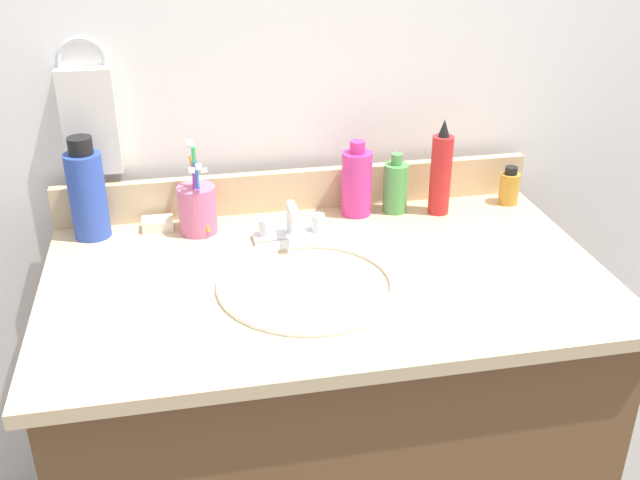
{
  "coord_description": "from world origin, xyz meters",
  "views": [
    {
      "loc": [
        -0.25,
        -1.2,
        1.45
      ],
      "look_at": [
        -0.01,
        0.0,
        0.84
      ],
      "focal_mm": 41.54,
      "sensor_mm": 36.0,
      "label": 1
    }
  ],
  "objects_px": {
    "bottle_oil_amber": "(509,187)",
    "bottle_spray_red": "(441,172)",
    "soap_bar": "(158,224)",
    "hand_towel": "(90,122)",
    "faucet": "(292,227)",
    "bottle_soap_pink": "(357,182)",
    "cup_pink": "(197,208)",
    "bottle_toner_green": "(395,187)",
    "bottle_shampoo_blue": "(87,192)"
  },
  "relations": [
    {
      "from": "cup_pink",
      "to": "bottle_spray_red",
      "type": "bearing_deg",
      "value": -0.4
    },
    {
      "from": "faucet",
      "to": "bottle_spray_red",
      "type": "distance_m",
      "value": 0.35
    },
    {
      "from": "bottle_spray_red",
      "to": "bottle_shampoo_blue",
      "type": "height_order",
      "value": "same"
    },
    {
      "from": "bottle_soap_pink",
      "to": "soap_bar",
      "type": "bearing_deg",
      "value": 179.48
    },
    {
      "from": "hand_towel",
      "to": "bottle_oil_amber",
      "type": "height_order",
      "value": "hand_towel"
    },
    {
      "from": "bottle_soap_pink",
      "to": "bottle_toner_green",
      "type": "height_order",
      "value": "bottle_soap_pink"
    },
    {
      "from": "bottle_spray_red",
      "to": "hand_towel",
      "type": "bearing_deg",
      "value": 171.77
    },
    {
      "from": "faucet",
      "to": "bottle_soap_pink",
      "type": "relative_size",
      "value": 0.95
    },
    {
      "from": "faucet",
      "to": "bottle_soap_pink",
      "type": "distance_m",
      "value": 0.19
    },
    {
      "from": "bottle_shampoo_blue",
      "to": "cup_pink",
      "type": "xyz_separation_m",
      "value": [
        0.22,
        -0.02,
        -0.04
      ]
    },
    {
      "from": "hand_towel",
      "to": "soap_bar",
      "type": "xyz_separation_m",
      "value": [
        0.12,
        -0.07,
        -0.21
      ]
    },
    {
      "from": "faucet",
      "to": "soap_bar",
      "type": "height_order",
      "value": "faucet"
    },
    {
      "from": "bottle_soap_pink",
      "to": "bottle_toner_green",
      "type": "distance_m",
      "value": 0.09
    },
    {
      "from": "hand_towel",
      "to": "bottle_toner_green",
      "type": "relative_size",
      "value": 1.63
    },
    {
      "from": "faucet",
      "to": "bottle_shampoo_blue",
      "type": "xyz_separation_m",
      "value": [
        -0.4,
        0.1,
        0.07
      ]
    },
    {
      "from": "faucet",
      "to": "cup_pink",
      "type": "distance_m",
      "value": 0.2
    },
    {
      "from": "bottle_soap_pink",
      "to": "hand_towel",
      "type": "bearing_deg",
      "value": 172.11
    },
    {
      "from": "bottle_soap_pink",
      "to": "cup_pink",
      "type": "bearing_deg",
      "value": -175.75
    },
    {
      "from": "bottle_oil_amber",
      "to": "bottle_spray_red",
      "type": "bearing_deg",
      "value": -174.27
    },
    {
      "from": "bottle_soap_pink",
      "to": "cup_pink",
      "type": "distance_m",
      "value": 0.35
    },
    {
      "from": "bottle_toner_green",
      "to": "cup_pink",
      "type": "distance_m",
      "value": 0.43
    },
    {
      "from": "cup_pink",
      "to": "bottle_oil_amber",
      "type": "bearing_deg",
      "value": 1.12
    },
    {
      "from": "bottle_soap_pink",
      "to": "soap_bar",
      "type": "height_order",
      "value": "bottle_soap_pink"
    },
    {
      "from": "faucet",
      "to": "bottle_oil_amber",
      "type": "distance_m",
      "value": 0.52
    },
    {
      "from": "hand_towel",
      "to": "bottle_spray_red",
      "type": "xyz_separation_m",
      "value": [
        0.73,
        -0.11,
        -0.13
      ]
    },
    {
      "from": "bottle_oil_amber",
      "to": "bottle_shampoo_blue",
      "type": "relative_size",
      "value": 0.41
    },
    {
      "from": "bottle_shampoo_blue",
      "to": "bottle_spray_red",
      "type": "bearing_deg",
      "value": -2.15
    },
    {
      "from": "bottle_toner_green",
      "to": "bottle_spray_red",
      "type": "bearing_deg",
      "value": -15.66
    },
    {
      "from": "bottle_shampoo_blue",
      "to": "soap_bar",
      "type": "relative_size",
      "value": 3.35
    },
    {
      "from": "bottle_oil_amber",
      "to": "faucet",
      "type": "bearing_deg",
      "value": -170.45
    },
    {
      "from": "hand_towel",
      "to": "cup_pink",
      "type": "height_order",
      "value": "hand_towel"
    },
    {
      "from": "hand_towel",
      "to": "bottle_soap_pink",
      "type": "xyz_separation_m",
      "value": [
        0.55,
        -0.08,
        -0.15
      ]
    },
    {
      "from": "faucet",
      "to": "bottle_shampoo_blue",
      "type": "distance_m",
      "value": 0.42
    },
    {
      "from": "hand_towel",
      "to": "bottle_shampoo_blue",
      "type": "distance_m",
      "value": 0.15
    },
    {
      "from": "bottle_shampoo_blue",
      "to": "bottle_toner_green",
      "type": "distance_m",
      "value": 0.65
    },
    {
      "from": "bottle_oil_amber",
      "to": "bottle_toner_green",
      "type": "xyz_separation_m",
      "value": [
        -0.27,
        0.01,
        0.02
      ]
    },
    {
      "from": "hand_towel",
      "to": "bottle_soap_pink",
      "type": "relative_size",
      "value": 1.31
    },
    {
      "from": "bottle_spray_red",
      "to": "bottle_soap_pink",
      "type": "xyz_separation_m",
      "value": [
        -0.18,
        0.03,
        -0.02
      ]
    },
    {
      "from": "bottle_oil_amber",
      "to": "soap_bar",
      "type": "relative_size",
      "value": 1.37
    },
    {
      "from": "bottle_soap_pink",
      "to": "bottle_shampoo_blue",
      "type": "xyz_separation_m",
      "value": [
        -0.56,
        -0.0,
        0.02
      ]
    },
    {
      "from": "bottle_oil_amber",
      "to": "cup_pink",
      "type": "relative_size",
      "value": 0.45
    },
    {
      "from": "faucet",
      "to": "soap_bar",
      "type": "bearing_deg",
      "value": 159.39
    },
    {
      "from": "hand_towel",
      "to": "soap_bar",
      "type": "relative_size",
      "value": 3.44
    },
    {
      "from": "faucet",
      "to": "soap_bar",
      "type": "relative_size",
      "value": 2.5
    },
    {
      "from": "bottle_soap_pink",
      "to": "bottle_shampoo_blue",
      "type": "height_order",
      "value": "bottle_shampoo_blue"
    },
    {
      "from": "bottle_spray_red",
      "to": "bottle_soap_pink",
      "type": "distance_m",
      "value": 0.18
    },
    {
      "from": "bottle_soap_pink",
      "to": "cup_pink",
      "type": "height_order",
      "value": "cup_pink"
    },
    {
      "from": "faucet",
      "to": "cup_pink",
      "type": "bearing_deg",
      "value": 158.76
    },
    {
      "from": "bottle_spray_red",
      "to": "bottle_oil_amber",
      "type": "xyz_separation_m",
      "value": [
        0.17,
        0.02,
        -0.06
      ]
    },
    {
      "from": "bottle_shampoo_blue",
      "to": "cup_pink",
      "type": "height_order",
      "value": "bottle_shampoo_blue"
    }
  ]
}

